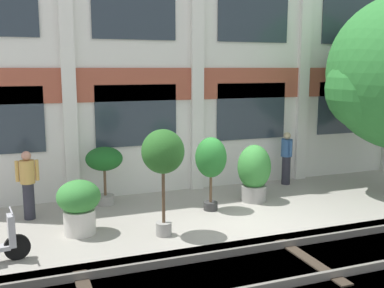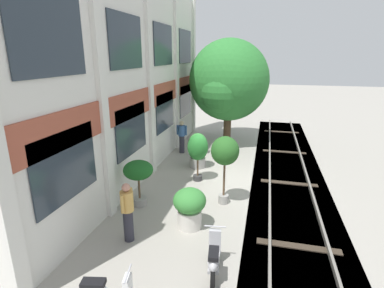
% 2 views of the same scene
% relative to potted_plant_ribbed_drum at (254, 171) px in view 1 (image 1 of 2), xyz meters
% --- Properties ---
extents(ground_plane, '(80.00, 80.00, 0.00)m').
position_rel_potted_plant_ribbed_drum_xyz_m(ground_plane, '(-0.98, -1.38, -0.81)').
color(ground_plane, '#9E998E').
extents(apartment_facade, '(14.64, 0.64, 7.78)m').
position_rel_potted_plant_ribbed_drum_xyz_m(apartment_facade, '(-0.98, 1.98, 3.06)').
color(apartment_facade, silver).
rests_on(apartment_facade, ground).
extents(rail_tracks, '(22.28, 2.80, 0.43)m').
position_rel_potted_plant_ribbed_drum_xyz_m(rail_tracks, '(-0.98, -3.80, -0.95)').
color(rail_tracks, '#5B5449').
rests_on(rail_tracks, ground).
extents(potted_plant_ribbed_drum, '(0.89, 0.89, 1.54)m').
position_rel_potted_plant_ribbed_drum_xyz_m(potted_plant_ribbed_drum, '(0.00, 0.00, 0.00)').
color(potted_plant_ribbed_drum, gray).
rests_on(potted_plant_ribbed_drum, ground).
extents(potted_plant_stone_basin, '(0.94, 0.94, 1.19)m').
position_rel_potted_plant_ribbed_drum_xyz_m(potted_plant_stone_basin, '(-4.69, -0.84, -0.14)').
color(potted_plant_stone_basin, beige).
rests_on(potted_plant_stone_basin, ground).
extents(potted_plant_terracotta_small, '(0.96, 0.96, 1.53)m').
position_rel_potted_plant_ribbed_drum_xyz_m(potted_plant_terracotta_small, '(-3.81, 1.08, 0.31)').
color(potted_plant_terracotta_small, gray).
rests_on(potted_plant_terracotta_small, ground).
extents(potted_plant_low_pan, '(0.90, 0.90, 2.30)m').
position_rel_potted_plant_ribbed_drum_xyz_m(potted_plant_low_pan, '(-3.02, -1.58, 0.94)').
color(potted_plant_low_pan, gray).
rests_on(potted_plant_low_pan, ground).
extents(potted_plant_tall_urn, '(0.79, 0.79, 1.86)m').
position_rel_potted_plant_ribbed_drum_xyz_m(potted_plant_tall_urn, '(-1.40, -0.32, 0.49)').
color(potted_plant_tall_urn, '#333333').
rests_on(potted_plant_tall_urn, ground).
extents(resident_by_doorway, '(0.53, 0.34, 1.64)m').
position_rel_potted_plant_ribbed_drum_xyz_m(resident_by_doorway, '(-5.69, 0.56, 0.07)').
color(resident_by_doorway, '#282833').
rests_on(resident_by_doorway, ground).
extents(resident_watching_tracks, '(0.34, 0.53, 1.62)m').
position_rel_potted_plant_ribbed_drum_xyz_m(resident_watching_tracks, '(1.77, 1.22, 0.06)').
color(resident_watching_tracks, '#282833').
rests_on(resident_watching_tracks, ground).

